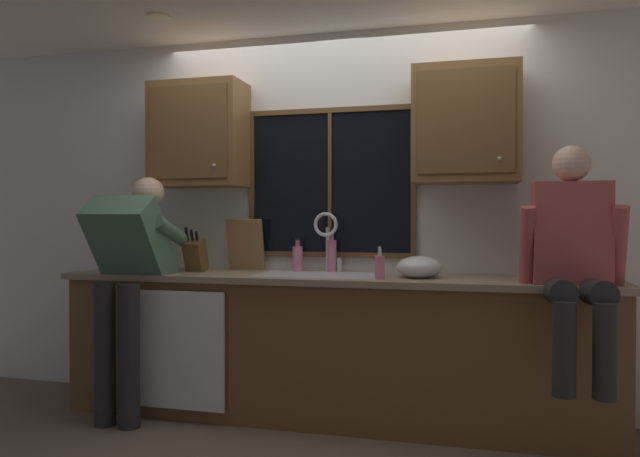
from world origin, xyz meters
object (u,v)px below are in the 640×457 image
Objects in this scene: person_sitting_on_counter at (574,252)px; soap_dispenser at (380,267)px; person_standing at (130,269)px; bottle_green_glass at (332,255)px; mixing_bowl at (419,267)px; bottle_tall_clear at (298,258)px; cutting_board at (246,245)px; knife_block at (195,256)px.

person_sitting_on_counter is 1.06m from soap_dispenser.
person_sitting_on_counter is (2.64, 0.04, 0.14)m from person_standing.
mixing_bowl is at bearing -21.73° from bottle_green_glass.
bottle_tall_clear is at bearing 28.35° from person_standing.
person_sitting_on_counter is 2.11m from cutting_board.
bottle_tall_clear is at bearing -1.08° from cutting_board.
cutting_board reaches higher than bottle_green_glass.
person_sitting_on_counter reaches higher than person_standing.
bottle_green_glass is at bearing 158.27° from mixing_bowl.
person_sitting_on_counter is at bearing -4.97° from soap_dispenser.
person_standing is at bearing -175.16° from soap_dispenser.
person_standing is 1.59m from soap_dispenser.
soap_dispenser is 0.87× the size of bottle_tall_clear.
mixing_bowl is at bearing -10.74° from cutting_board.
person_standing is at bearing -137.77° from cutting_board.
knife_block is 1.30m from soap_dispenser.
cutting_board is (-2.06, 0.48, -0.01)m from person_sitting_on_counter.
mixing_bowl is at bearing 36.22° from soap_dispenser.
mixing_bowl is 0.65m from bottle_green_glass.
knife_block reaches higher than soap_dispenser.
cutting_board is at bearing 166.80° from person_sitting_on_counter.
person_standing is at bearing -131.76° from knife_block.
cutting_board reaches higher than knife_block.
mixing_bowl is at bearing -1.35° from knife_block.
bottle_tall_clear is at bearing 15.84° from knife_block.
person_sitting_on_counter is 3.48× the size of cutting_board.
cutting_board is 0.62m from bottle_green_glass.
cutting_board is 0.39m from bottle_tall_clear.
person_sitting_on_counter reaches higher than bottle_green_glass.
bottle_tall_clear reaches higher than soap_dispenser.
bottle_green_glass is (0.90, 0.21, 0.01)m from knife_block.
soap_dispenser is at bearing 4.84° from person_standing.
person_standing is at bearing -170.74° from mixing_bowl.
knife_block is 1.44× the size of bottle_tall_clear.
knife_block is 0.89× the size of cutting_board.
knife_block is at bearing -167.16° from bottle_green_glass.
person_sitting_on_counter is at bearing 0.92° from person_standing.
person_standing is 1.82m from mixing_bowl.
person_sitting_on_counter is 1.75m from bottle_tall_clear.
person_sitting_on_counter is at bearing -15.84° from bottle_tall_clear.
person_sitting_on_counter is at bearing -16.71° from mixing_bowl.
person_sitting_on_counter is 5.63× the size of bottle_tall_clear.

